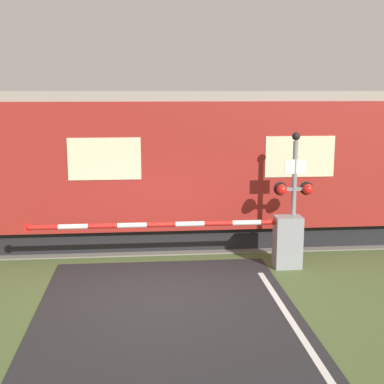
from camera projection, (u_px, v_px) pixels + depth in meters
ground_plane at (165, 294)px, 10.55m from camera, size 80.00×80.00×0.00m
track_bed at (159, 237)px, 14.54m from camera, size 36.00×3.20×0.13m
train at (109, 165)px, 14.04m from camera, size 17.00×3.10×3.94m
crossing_barrier at (265, 239)px, 11.98m from camera, size 6.10×0.44×1.19m
signal_post at (294, 191)px, 12.02m from camera, size 0.90×0.26×3.05m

